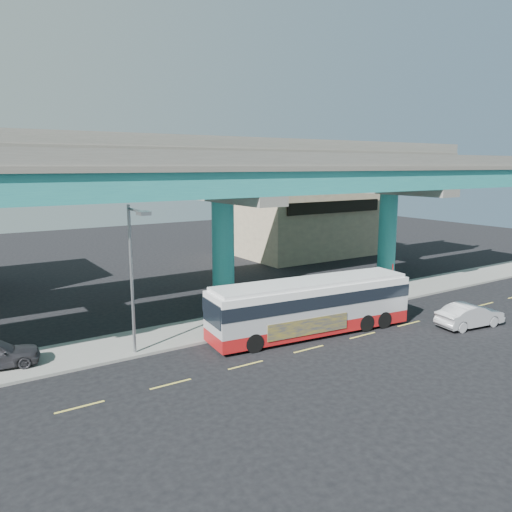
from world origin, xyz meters
TOP-DOWN VIEW (x-y plane):
  - ground at (0.00, 0.00)m, footprint 120.00×120.00m
  - sidewalk at (0.00, 5.50)m, footprint 70.00×4.00m
  - lane_markings at (-0.00, -0.30)m, footprint 58.00×0.12m
  - viaduct at (-0.00, 9.11)m, footprint 52.00×12.40m
  - building_beige at (18.00, 22.98)m, footprint 14.00×10.23m
  - transit_bus at (1.74, 1.65)m, footprint 12.71×3.97m
  - sedan at (10.64, -2.71)m, footprint 2.74×4.82m
  - street_lamp at (-8.13, 3.44)m, footprint 0.50×2.51m
  - stop_sign at (11.37, 4.18)m, footprint 0.56×0.57m

SIDE VIEW (x-z plane):
  - ground at x=0.00m, z-range 0.00..0.00m
  - lane_markings at x=0.00m, z-range 0.00..0.01m
  - sidewalk at x=0.00m, z-range 0.00..0.15m
  - sedan at x=10.64m, z-range 0.00..1.45m
  - transit_bus at x=1.74m, z-range 0.15..3.37m
  - stop_sign at x=11.37m, z-range 0.72..3.28m
  - building_beige at x=18.00m, z-range 0.01..7.01m
  - street_lamp at x=-8.13m, z-range 1.30..8.99m
  - viaduct at x=0.00m, z-range 3.29..14.99m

